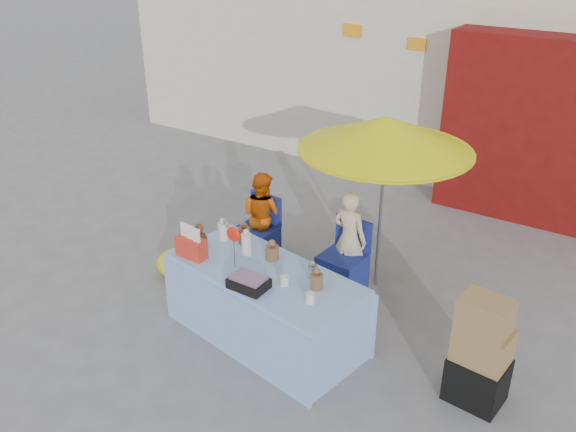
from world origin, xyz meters
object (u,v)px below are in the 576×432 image
Objects in this scene: chair_left at (256,242)px; vendor_beige at (349,239)px; chair_right at (343,270)px; umbrella at (386,134)px; box_stack at (480,355)px; vendor_orange at (262,215)px; market_table at (265,303)px.

vendor_beige is at bearing 10.86° from chair_left.
chair_right is 0.37m from vendor_beige.
umbrella is (0.30, 0.28, 1.64)m from chair_right.
chair_right is at bearing 152.94° from box_stack.
box_stack is at bearing -38.09° from umbrella.
umbrella is at bearing 141.91° from box_stack.
chair_right is at bearing 4.73° from chair_left.
umbrella is (1.55, 0.28, 1.64)m from chair_left.
vendor_orange reaches higher than chair_right.
vendor_beige is at bearing 90.49° from market_table.
chair_left is at bearing 139.06° from market_table.
chair_left is 0.35m from vendor_orange.
vendor_beige is (0.23, 1.39, 0.19)m from market_table.
chair_left is at bearing 162.87° from box_stack.
market_table is at bearing 131.05° from vendor_orange.
vendor_beige is (1.25, 0.00, 0.02)m from vendor_orange.
chair_right is 1.30m from vendor_orange.
vendor_beige is at bearing -153.43° from umbrella.
vendor_orange is at bearing 136.27° from market_table.
vendor_orange is 1.25m from vendor_beige.
umbrella is at bearing 48.31° from chair_right.
vendor_beige is (1.25, 0.13, 0.35)m from chair_left.
market_table is at bearing 85.27° from vendor_beige.
chair_right is 0.74× the size of vendor_orange.
vendor_beige is 2.20m from box_stack.
market_table reaches higher than chair_right.
umbrella is at bearing 80.88° from market_table.
chair_left is 0.79× the size of box_stack.
box_stack reaches higher than chair_right.
chair_right is 0.79× the size of box_stack.
vendor_beige is at bearing 149.84° from box_stack.
chair_left is 2.27m from umbrella.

